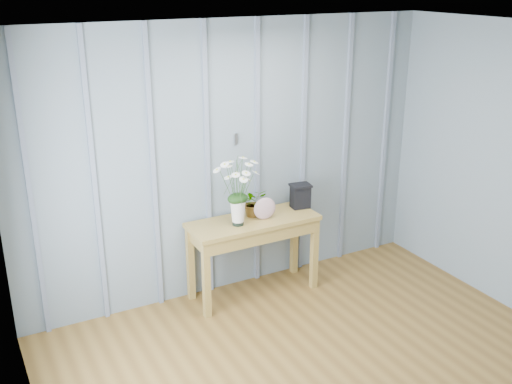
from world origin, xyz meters
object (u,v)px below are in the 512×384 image
sideboard (253,231)px  carved_box (300,196)px  daisy_vase (238,182)px  felt_disc_vessel (265,208)px

sideboard → carved_box: carved_box is taller
daisy_vase → felt_disc_vessel: daisy_vase is taller
daisy_vase → sideboard: bearing=13.9°
carved_box → daisy_vase: bearing=-172.3°
felt_disc_vessel → carved_box: (0.44, 0.10, 0.01)m
sideboard → felt_disc_vessel: (0.09, -0.04, 0.22)m
felt_disc_vessel → carved_box: carved_box is taller
daisy_vase → carved_box: daisy_vase is taller
daisy_vase → carved_box: bearing=7.7°
carved_box → sideboard: bearing=-174.5°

